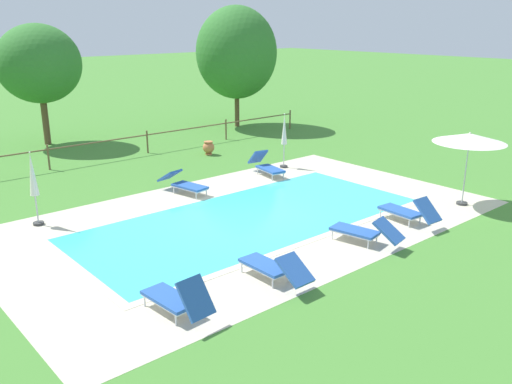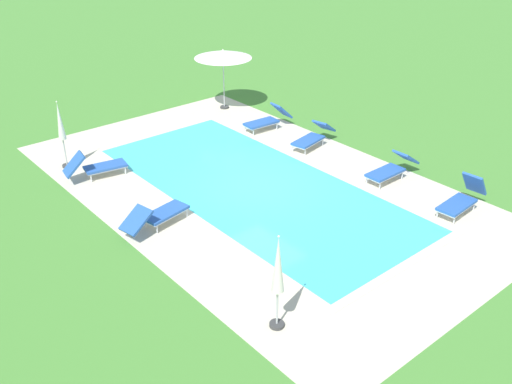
{
  "view_description": "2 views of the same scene",
  "coord_description": "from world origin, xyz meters",
  "px_view_note": "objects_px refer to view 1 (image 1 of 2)",
  "views": [
    {
      "loc": [
        -10.25,
        -12.14,
        5.85
      ],
      "look_at": [
        0.66,
        0.5,
        0.6
      ],
      "focal_mm": 38.21,
      "sensor_mm": 36.0,
      "label": 1
    },
    {
      "loc": [
        -12.11,
        10.15,
        8.22
      ],
      "look_at": [
        -1.73,
        1.38,
        0.98
      ],
      "focal_mm": 40.61,
      "sensor_mm": 36.0,
      "label": 2
    }
  ],
  "objects_px": {
    "sun_lounger_north_mid": "(177,299)",
    "sun_lounger_south_mid": "(408,211)",
    "sun_lounger_north_far": "(273,267)",
    "patio_umbrella_closed_row_west": "(284,134)",
    "sun_lounger_north_near_steps": "(184,183)",
    "sun_lounger_south_near_corner": "(267,166)",
    "terracotta_urn_by_tree": "(209,147)",
    "tree_west_mid": "(39,64)",
    "sun_lounger_north_end": "(364,231)",
    "tree_centre": "(236,53)",
    "patio_umbrella_closed_row_mid_west": "(33,179)",
    "patio_umbrella_open_foreground": "(470,139)"
  },
  "relations": [
    {
      "from": "sun_lounger_north_mid",
      "to": "sun_lounger_south_mid",
      "type": "distance_m",
      "value": 8.26
    },
    {
      "from": "sun_lounger_north_mid",
      "to": "sun_lounger_north_far",
      "type": "distance_m",
      "value": 2.58
    },
    {
      "from": "sun_lounger_north_far",
      "to": "patio_umbrella_closed_row_west",
      "type": "bearing_deg",
      "value": 45.07
    },
    {
      "from": "sun_lounger_north_near_steps",
      "to": "sun_lounger_south_near_corner",
      "type": "relative_size",
      "value": 1.05
    },
    {
      "from": "sun_lounger_north_far",
      "to": "terracotta_urn_by_tree",
      "type": "height_order",
      "value": "sun_lounger_north_far"
    },
    {
      "from": "sun_lounger_north_near_steps",
      "to": "tree_west_mid",
      "type": "relative_size",
      "value": 0.37
    },
    {
      "from": "sun_lounger_north_mid",
      "to": "terracotta_urn_by_tree",
      "type": "relative_size",
      "value": 2.98
    },
    {
      "from": "patio_umbrella_closed_row_west",
      "to": "tree_west_mid",
      "type": "height_order",
      "value": "tree_west_mid"
    },
    {
      "from": "sun_lounger_north_mid",
      "to": "sun_lounger_north_end",
      "type": "distance_m",
      "value": 5.99
    },
    {
      "from": "sun_lounger_north_near_steps",
      "to": "tree_centre",
      "type": "height_order",
      "value": "tree_centre"
    },
    {
      "from": "sun_lounger_south_mid",
      "to": "sun_lounger_south_near_corner",
      "type": "bearing_deg",
      "value": 86.8
    },
    {
      "from": "terracotta_urn_by_tree",
      "to": "sun_lounger_south_mid",
      "type": "bearing_deg",
      "value": -93.47
    },
    {
      "from": "tree_west_mid",
      "to": "sun_lounger_north_far",
      "type": "bearing_deg",
      "value": -95.06
    },
    {
      "from": "sun_lounger_north_end",
      "to": "patio_umbrella_closed_row_mid_west",
      "type": "distance_m",
      "value": 9.68
    },
    {
      "from": "sun_lounger_north_mid",
      "to": "patio_umbrella_closed_row_west",
      "type": "distance_m",
      "value": 12.41
    },
    {
      "from": "sun_lounger_north_near_steps",
      "to": "terracotta_urn_by_tree",
      "type": "height_order",
      "value": "sun_lounger_north_near_steps"
    },
    {
      "from": "sun_lounger_north_far",
      "to": "tree_centre",
      "type": "relative_size",
      "value": 0.3
    },
    {
      "from": "sun_lounger_north_far",
      "to": "sun_lounger_south_mid",
      "type": "relative_size",
      "value": 1.02
    },
    {
      "from": "sun_lounger_north_near_steps",
      "to": "tree_west_mid",
      "type": "bearing_deg",
      "value": 93.16
    },
    {
      "from": "patio_umbrella_open_foreground",
      "to": "tree_centre",
      "type": "relative_size",
      "value": 0.36
    },
    {
      "from": "sun_lounger_north_mid",
      "to": "sun_lounger_south_mid",
      "type": "bearing_deg",
      "value": 0.46
    },
    {
      "from": "sun_lounger_north_end",
      "to": "terracotta_urn_by_tree",
      "type": "relative_size",
      "value": 3.35
    },
    {
      "from": "terracotta_urn_by_tree",
      "to": "tree_centre",
      "type": "bearing_deg",
      "value": 40.6
    },
    {
      "from": "sun_lounger_south_mid",
      "to": "tree_west_mid",
      "type": "distance_m",
      "value": 18.94
    },
    {
      "from": "patio_umbrella_closed_row_mid_west",
      "to": "patio_umbrella_closed_row_west",
      "type": "bearing_deg",
      "value": 0.37
    },
    {
      "from": "sun_lounger_north_mid",
      "to": "sun_lounger_south_mid",
      "type": "xyz_separation_m",
      "value": [
        8.26,
        0.07,
        -0.02
      ]
    },
    {
      "from": "sun_lounger_north_near_steps",
      "to": "sun_lounger_north_mid",
      "type": "distance_m",
      "value": 8.51
    },
    {
      "from": "tree_west_mid",
      "to": "tree_centre",
      "type": "relative_size",
      "value": 0.86
    },
    {
      "from": "sun_lounger_north_far",
      "to": "sun_lounger_north_end",
      "type": "xyz_separation_m",
      "value": [
        3.42,
        0.04,
        0.0
      ]
    },
    {
      "from": "sun_lounger_north_near_steps",
      "to": "patio_umbrella_closed_row_mid_west",
      "type": "bearing_deg",
      "value": 177.48
    },
    {
      "from": "sun_lounger_north_end",
      "to": "tree_centre",
      "type": "xyz_separation_m",
      "value": [
        8.39,
        15.94,
        3.79
      ]
    },
    {
      "from": "sun_lounger_north_near_steps",
      "to": "sun_lounger_south_mid",
      "type": "bearing_deg",
      "value": -63.65
    },
    {
      "from": "patio_umbrella_closed_row_mid_west",
      "to": "terracotta_urn_by_tree",
      "type": "relative_size",
      "value": 3.62
    },
    {
      "from": "sun_lounger_north_mid",
      "to": "sun_lounger_north_end",
      "type": "bearing_deg",
      "value": -0.82
    },
    {
      "from": "sun_lounger_south_mid",
      "to": "sun_lounger_north_end",
      "type": "bearing_deg",
      "value": -176.15
    },
    {
      "from": "sun_lounger_south_near_corner",
      "to": "terracotta_urn_by_tree",
      "type": "relative_size",
      "value": 3.21
    },
    {
      "from": "sun_lounger_south_near_corner",
      "to": "patio_umbrella_closed_row_west",
      "type": "xyz_separation_m",
      "value": [
        1.34,
        0.42,
        1.05
      ]
    },
    {
      "from": "sun_lounger_south_near_corner",
      "to": "tree_centre",
      "type": "bearing_deg",
      "value": 57.4
    },
    {
      "from": "sun_lounger_north_end",
      "to": "patio_umbrella_closed_row_mid_west",
      "type": "bearing_deg",
      "value": 130.46
    },
    {
      "from": "sun_lounger_north_far",
      "to": "sun_lounger_south_near_corner",
      "type": "distance_m",
      "value": 9.27
    },
    {
      "from": "tree_west_mid",
      "to": "sun_lounger_south_near_corner",
      "type": "bearing_deg",
      "value": -68.65
    },
    {
      "from": "patio_umbrella_closed_row_west",
      "to": "sun_lounger_south_near_corner",
      "type": "bearing_deg",
      "value": -162.64
    },
    {
      "from": "sun_lounger_south_mid",
      "to": "patio_umbrella_closed_row_mid_west",
      "type": "xyz_separation_m",
      "value": [
        -8.51,
        7.16,
        1.05
      ]
    },
    {
      "from": "terracotta_urn_by_tree",
      "to": "patio_umbrella_closed_row_west",
      "type": "bearing_deg",
      "value": -74.9
    },
    {
      "from": "sun_lounger_north_mid",
      "to": "sun_lounger_north_end",
      "type": "relative_size",
      "value": 0.89
    },
    {
      "from": "patio_umbrella_open_foreground",
      "to": "patio_umbrella_closed_row_mid_west",
      "type": "relative_size",
      "value": 1.09
    },
    {
      "from": "sun_lounger_north_mid",
      "to": "terracotta_urn_by_tree",
      "type": "xyz_separation_m",
      "value": [
        8.93,
        11.18,
        -0.06
      ]
    },
    {
      "from": "sun_lounger_north_end",
      "to": "patio_umbrella_closed_row_mid_west",
      "type": "xyz_separation_m",
      "value": [
        -6.24,
        7.32,
        1.06
      ]
    },
    {
      "from": "patio_umbrella_closed_row_west",
      "to": "terracotta_urn_by_tree",
      "type": "relative_size",
      "value": 3.63
    },
    {
      "from": "sun_lounger_north_near_steps",
      "to": "sun_lounger_north_mid",
      "type": "height_order",
      "value": "sun_lounger_north_mid"
    }
  ]
}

